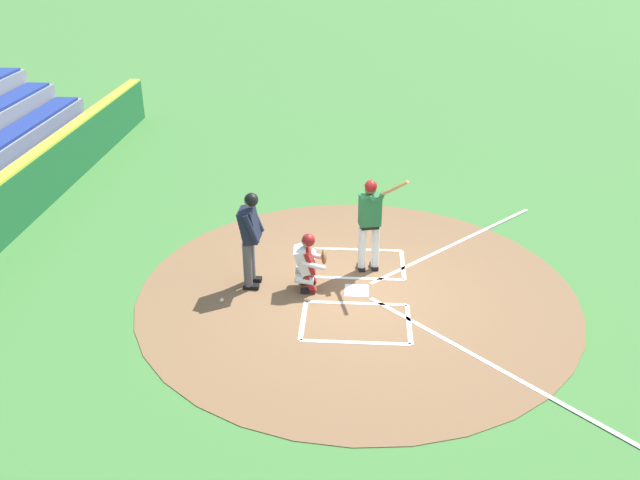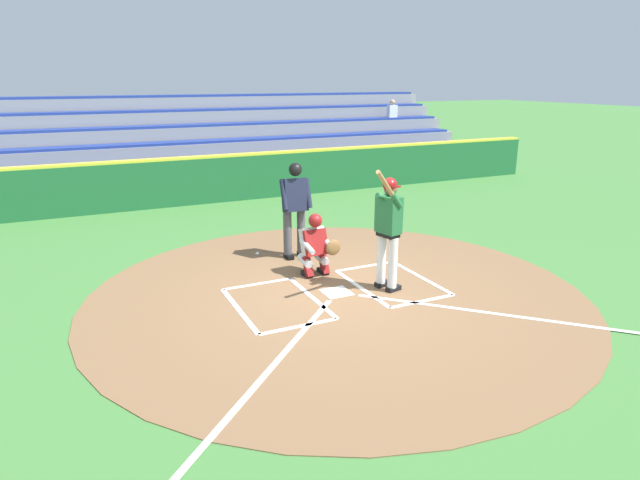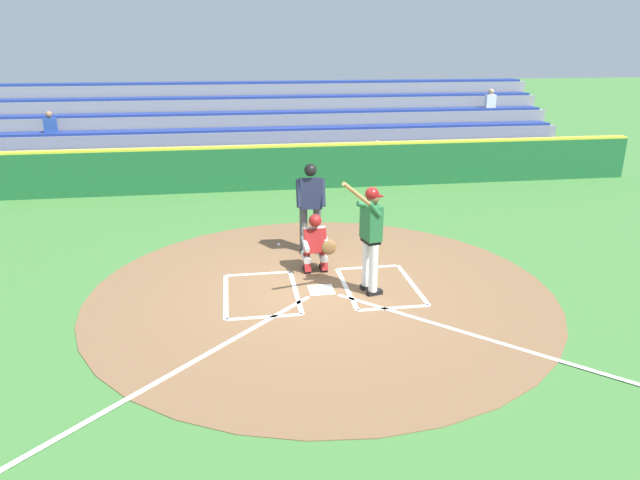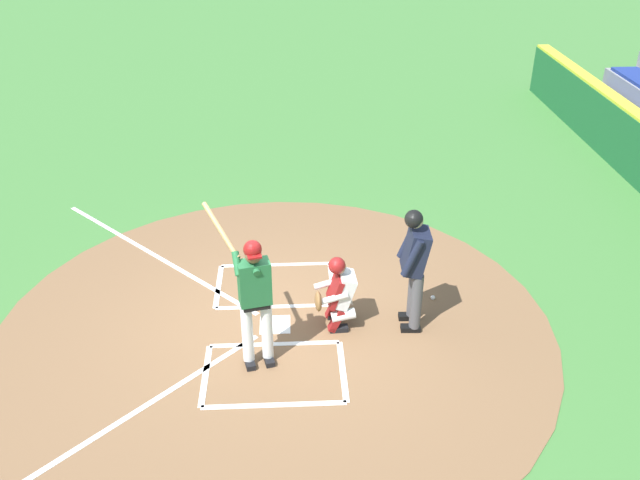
# 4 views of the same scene
# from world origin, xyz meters

# --- Properties ---
(ground_plane) EXTENTS (120.00, 120.00, 0.00)m
(ground_plane) POSITION_xyz_m (0.00, 0.00, 0.00)
(ground_plane) COLOR #427A38
(dirt_circle) EXTENTS (8.00, 8.00, 0.01)m
(dirt_circle) POSITION_xyz_m (0.00, 0.00, 0.01)
(dirt_circle) COLOR brown
(dirt_circle) RESTS_ON ground
(home_plate_and_chalk) EXTENTS (7.93, 4.91, 0.01)m
(home_plate_and_chalk) POSITION_xyz_m (0.00, 0.88, 0.01)
(home_plate_and_chalk) COLOR white
(home_plate_and_chalk) RESTS_ON dirt_circle
(batter) EXTENTS (0.84, 0.88, 2.13)m
(batter) POSITION_xyz_m (-0.80, 0.22, 1.10)
(batter) COLOR white
(batter) RESTS_ON ground
(catcher) EXTENTS (0.61, 0.61, 1.13)m
(catcher) POSITION_xyz_m (-0.04, -0.90, 0.59)
(catcher) COLOR black
(catcher) RESTS_ON ground
(plate_umpire) EXTENTS (0.59, 0.43, 1.86)m
(plate_umpire) POSITION_xyz_m (-0.09, -1.95, 1.08)
(plate_umpire) COLOR #4C4C51
(plate_umpire) RESTS_ON ground
(baseball) EXTENTS (0.07, 0.07, 0.07)m
(baseball) POSITION_xyz_m (0.53, -2.41, 0.04)
(baseball) COLOR white
(baseball) RESTS_ON ground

